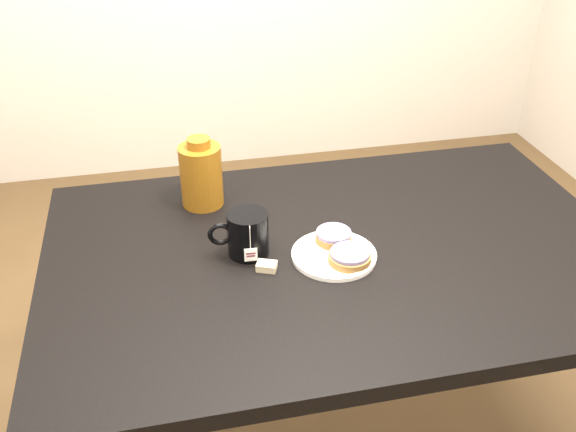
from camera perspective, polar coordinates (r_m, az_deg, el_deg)
The scene contains 7 objects.
table at distance 1.60m, azimuth 4.35°, elevation -5.22°, with size 1.40×0.90×0.75m.
plate at distance 1.51m, azimuth 4.11°, elevation -3.41°, with size 0.20×0.20×0.01m.
bagel_back at distance 1.55m, azimuth 4.08°, elevation -1.80°, with size 0.12×0.12×0.03m.
bagel_front at distance 1.48m, azimuth 5.50°, elevation -3.61°, with size 0.12×0.12×0.03m.
mug at distance 1.50m, azimuth -3.68°, elevation -1.56°, with size 0.15×0.11×0.11m.
teabag_pouch at distance 1.47m, azimuth -1.91°, elevation -4.49°, with size 0.04×0.03×0.02m, color #C6B793.
bagel_package at distance 1.70m, azimuth -7.73°, elevation 3.68°, with size 0.14×0.14×0.19m.
Camera 1 is at (-0.39, -1.22, 1.63)m, focal length 40.00 mm.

